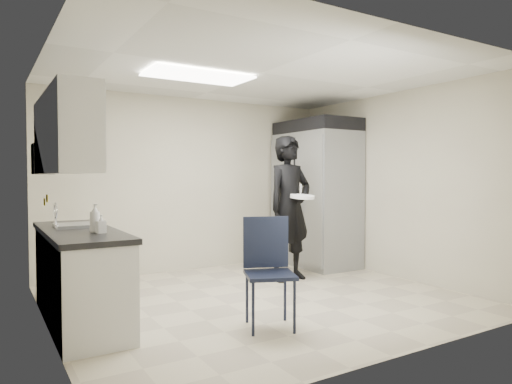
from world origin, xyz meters
TOP-DOWN VIEW (x-y plane):
  - floor at (0.00, 0.00)m, footprint 4.50×4.50m
  - ceiling at (0.00, 0.00)m, footprint 4.50×4.50m
  - back_wall at (0.00, 2.00)m, footprint 4.50×0.00m
  - left_wall at (-2.25, 0.00)m, footprint 0.00×4.00m
  - right_wall at (2.25, 0.00)m, footprint 0.00×4.00m
  - ceiling_panel at (-0.60, 0.40)m, footprint 1.20×0.60m
  - lower_counter at (-1.95, 0.20)m, footprint 0.60×1.90m
  - countertop at (-1.95, 0.20)m, footprint 0.64×1.95m
  - sink at (-1.93, 0.45)m, footprint 0.42×0.40m
  - faucet at (-2.13, 0.45)m, footprint 0.02×0.02m
  - upper_cabinets at (-2.08, 0.20)m, footprint 0.35×1.80m
  - towel_dispenser at (-2.14, 1.35)m, footprint 0.22×0.30m
  - notice_sticker_left at (-2.24, 0.10)m, footprint 0.00×0.12m
  - notice_sticker_right at (-2.24, 0.30)m, footprint 0.00×0.12m
  - commercial_fridge at (1.83, 1.27)m, footprint 0.80×1.35m
  - fridge_compressor at (1.83, 1.27)m, footprint 0.80×1.35m
  - folding_chair at (-0.46, -0.90)m, footprint 0.58×0.58m
  - man_tuxedo at (0.85, 0.64)m, footprint 0.78×0.57m
  - bucket_lid at (0.88, 0.39)m, footprint 0.36×0.36m
  - soap_bottle_a at (-1.87, -0.12)m, footprint 0.13×0.13m
  - soap_bottle_b at (-1.84, -0.22)m, footprint 0.08×0.09m

SIDE VIEW (x-z plane):
  - floor at x=0.00m, z-range 0.00..0.00m
  - lower_counter at x=-1.95m, z-range 0.00..0.86m
  - folding_chair at x=-0.46m, z-range 0.00..1.00m
  - sink at x=-1.93m, z-range 0.80..0.94m
  - countertop at x=-1.95m, z-range 0.86..0.91m
  - man_tuxedo at x=0.85m, z-range 0.00..1.97m
  - soap_bottle_b at x=-1.84m, z-range 0.91..1.08m
  - faucet at x=-2.13m, z-range 0.90..1.14m
  - soap_bottle_a at x=-1.87m, z-range 0.91..1.17m
  - commercial_fridge at x=1.83m, z-range 0.00..2.10m
  - bucket_lid at x=0.88m, z-range 1.13..1.17m
  - notice_sticker_right at x=-2.24m, z-range 1.15..1.21m
  - notice_sticker_left at x=-2.24m, z-range 1.19..1.25m
  - back_wall at x=0.00m, z-range -0.95..3.55m
  - left_wall at x=-2.25m, z-range -0.70..3.30m
  - right_wall at x=2.25m, z-range -0.70..3.30m
  - towel_dispenser at x=-2.14m, z-range 1.45..1.80m
  - upper_cabinets at x=-2.08m, z-range 1.45..2.20m
  - fridge_compressor at x=1.83m, z-range 2.10..2.30m
  - ceiling_panel at x=-0.60m, z-range 2.56..2.58m
  - ceiling at x=0.00m, z-range 2.60..2.60m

